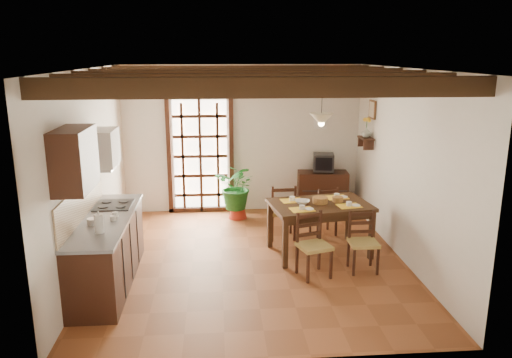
{
  "coord_description": "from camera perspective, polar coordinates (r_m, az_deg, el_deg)",
  "views": [
    {
      "loc": [
        -0.47,
        -6.9,
        3.02
      ],
      "look_at": [
        0.1,
        0.4,
        1.15
      ],
      "focal_mm": 35.0,
      "sensor_mm": 36.0,
      "label": 1
    }
  ],
  "objects": [
    {
      "name": "plant_pot",
      "position": [
        9.34,
        -2.1,
        -3.85
      ],
      "size": [
        0.34,
        0.34,
        0.21
      ],
      "primitive_type": "cone",
      "color": "maroon",
      "rests_on": "ground_plane"
    },
    {
      "name": "table_setting",
      "position": [
        7.59,
        7.35,
        -2.23
      ],
      "size": [
        1.07,
        0.71,
        0.1
      ],
      "rotation": [
        0.0,
        0.0,
        0.16
      ],
      "color": "yellow",
      "rests_on": "dining_table"
    },
    {
      "name": "chair_near_left",
      "position": [
        7.0,
        6.58,
        -8.83
      ],
      "size": [
        0.51,
        0.5,
        0.89
      ],
      "rotation": [
        0.0,
        0.0,
        0.3
      ],
      "color": "#A68F46",
      "rests_on": "ground_plane"
    },
    {
      "name": "kitchen_counter",
      "position": [
        6.96,
        -16.61,
        -7.78
      ],
      "size": [
        0.64,
        2.25,
        1.38
      ],
      "color": "black",
      "rests_on": "ground_plane"
    },
    {
      "name": "sideboard",
      "position": [
        9.7,
        7.6,
        -1.48
      ],
      "size": [
        0.97,
        0.49,
        0.8
      ],
      "primitive_type": "cube",
      "rotation": [
        0.0,
        0.0,
        -0.08
      ],
      "color": "black",
      "rests_on": "ground_plane"
    },
    {
      "name": "counter_items",
      "position": [
        6.88,
        -16.75,
        -3.74
      ],
      "size": [
        0.5,
        1.43,
        0.25
      ],
      "color": "black",
      "rests_on": "kitchen_counter"
    },
    {
      "name": "table_bowl",
      "position": [
        7.56,
        5.34,
        -2.62
      ],
      "size": [
        0.26,
        0.26,
        0.05
      ],
      "primitive_type": "imported",
      "rotation": [
        0.0,
        0.0,
        -0.26
      ],
      "color": "white",
      "rests_on": "dining_table"
    },
    {
      "name": "upper_cabinet",
      "position": [
        5.94,
        -20.04,
        2.1
      ],
      "size": [
        0.35,
        0.8,
        0.7
      ],
      "primitive_type": "cube",
      "color": "black",
      "rests_on": "room_shell"
    },
    {
      "name": "framed_picture",
      "position": [
        8.97,
        13.15,
        7.74
      ],
      "size": [
        0.03,
        0.32,
        0.32
      ],
      "color": "brown",
      "rests_on": "room_shell"
    },
    {
      "name": "range_hood",
      "position": [
        7.15,
        -17.18,
        3.32
      ],
      "size": [
        0.38,
        0.6,
        0.54
      ],
      "color": "white",
      "rests_on": "room_shell"
    },
    {
      "name": "crt_tv",
      "position": [
        9.56,
        7.72,
        1.91
      ],
      "size": [
        0.43,
        0.41,
        0.33
      ],
      "rotation": [
        0.0,
        0.0,
        -0.17
      ],
      "color": "black",
      "rests_on": "sideboard"
    },
    {
      "name": "fuse_box",
      "position": [
        9.67,
        7.37,
        6.65
      ],
      "size": [
        0.25,
        0.03,
        0.32
      ],
      "primitive_type": "cube",
      "color": "white",
      "rests_on": "room_shell"
    },
    {
      "name": "chair_far_left",
      "position": [
        8.32,
        2.97,
        -4.82
      ],
      "size": [
        0.44,
        0.42,
        0.94
      ],
      "rotation": [
        0.0,
        0.0,
        3.17
      ],
      "color": "#A68F46",
      "rests_on": "ground_plane"
    },
    {
      "name": "potted_plant",
      "position": [
        9.21,
        -2.12,
        -1.12
      ],
      "size": [
        2.56,
        2.41,
        2.25
      ],
      "primitive_type": "imported",
      "rotation": [
        0.0,
        0.0,
        -0.42
      ],
      "color": "#144C19",
      "rests_on": "ground_plane"
    },
    {
      "name": "shelf_vase",
      "position": [
        9.0,
        12.5,
        5.22
      ],
      "size": [
        0.15,
        0.15,
        0.15
      ],
      "primitive_type": "imported",
      "color": "#B2BFB2",
      "rests_on": "wall_shelf"
    },
    {
      "name": "chair_near_right",
      "position": [
        7.28,
        12.1,
        -8.24
      ],
      "size": [
        0.39,
        0.37,
        0.85
      ],
      "rotation": [
        0.0,
        0.0,
        -0.0
      ],
      "color": "#A68F46",
      "rests_on": "ground_plane"
    },
    {
      "name": "pendant_lamp",
      "position": [
        7.43,
        7.49,
        6.92
      ],
      "size": [
        0.36,
        0.36,
        0.84
      ],
      "color": "black",
      "rests_on": "room_shell"
    },
    {
      "name": "french_door",
      "position": [
        9.53,
        -6.38,
        3.07
      ],
      "size": [
        1.26,
        0.11,
        2.32
      ],
      "color": "white",
      "rests_on": "ground_plane"
    },
    {
      "name": "ground_plane",
      "position": [
        7.55,
        -0.53,
        -9.26
      ],
      "size": [
        5.0,
        5.0,
        0.0
      ],
      "primitive_type": "plane",
      "color": "brown"
    },
    {
      "name": "dining_table",
      "position": [
        7.64,
        7.31,
        -3.51
      ],
      "size": [
        1.6,
        1.17,
        0.8
      ],
      "rotation": [
        0.0,
        0.0,
        0.16
      ],
      "color": "#341F11",
      "rests_on": "ground_plane"
    },
    {
      "name": "room_shell",
      "position": [
        7.02,
        -0.56,
        4.45
      ],
      "size": [
        4.52,
        5.02,
        2.81
      ],
      "color": "silver",
      "rests_on": "ground_plane"
    },
    {
      "name": "shelf_flowers",
      "position": [
        8.97,
        12.57,
        6.53
      ],
      "size": [
        0.14,
        0.14,
        0.36
      ],
      "color": "yellow",
      "rests_on": "shelf_vase"
    },
    {
      "name": "chair_far_right",
      "position": [
        8.57,
        7.71,
        -4.58
      ],
      "size": [
        0.46,
        0.45,
        0.84
      ],
      "rotation": [
        0.0,
        0.0,
        3.38
      ],
      "color": "#A68F46",
      "rests_on": "ground_plane"
    },
    {
      "name": "wall_shelf",
      "position": [
        9.02,
        12.45,
        4.35
      ],
      "size": [
        0.2,
        0.42,
        0.2
      ],
      "color": "black",
      "rests_on": "room_shell"
    },
    {
      "name": "ceiling_beams",
      "position": [
        6.93,
        -0.58,
        11.59
      ],
      "size": [
        4.5,
        4.34,
        0.2
      ],
      "color": "black",
      "rests_on": "room_shell"
    }
  ]
}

